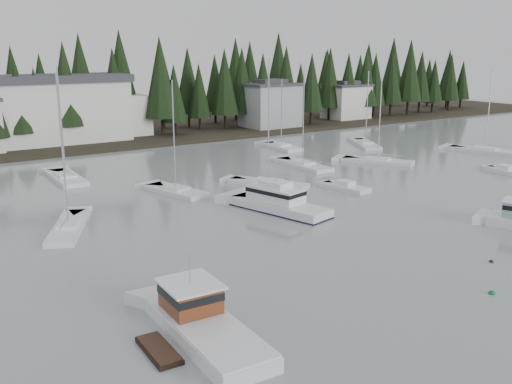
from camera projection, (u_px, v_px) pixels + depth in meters
The scene contains 20 objects.
far_shore_land at pixel (59, 132), 108.82m from camera, with size 240.00×54.00×1.00m, color black.
conifer_treeline at pixel (76, 139), 99.98m from camera, with size 200.00×22.00×20.00m, color black, non-canonical shape.
house_east_a at pixel (270, 104), 111.88m from camera, with size 10.60×8.48×9.25m.
house_east_b at pixel (346, 101), 125.54m from camera, with size 9.54×7.42×8.25m.
harbor_inn at pixel (63, 109), 94.03m from camera, with size 29.50×11.50×10.90m.
lobster_boat_brown at pixel (201, 326), 31.28m from camera, with size 5.44×10.19×4.96m.
cabin_cruiser_center at pixel (278, 204), 55.54m from camera, with size 5.75×11.07×4.55m.
sailboat_0 at pixel (281, 148), 91.04m from camera, with size 3.36×8.47×11.49m.
sailboat_3 at pixel (69, 229), 49.87m from camera, with size 6.40×9.90×14.02m.
sailboat_4 at pixel (365, 145), 93.61m from camera, with size 7.23×10.02×12.57m.
sailboat_5 at pixel (485, 152), 87.49m from camera, with size 5.85×11.02×13.09m.
sailboat_6 at pixel (66, 179), 69.09m from camera, with size 3.32×9.99×13.97m.
sailboat_7 at pixel (176, 193), 62.57m from camera, with size 4.69×8.74×12.80m.
sailboat_9 at pixel (268, 185), 66.16m from camera, with size 6.79×9.49×14.96m.
sailboat_10 at pixel (378, 162), 79.36m from camera, with size 7.37×9.87×12.68m.
sailboat_11 at pixel (302, 166), 76.84m from camera, with size 3.18×9.96×14.00m.
runabout_1 at pixel (345, 188), 64.21m from camera, with size 3.13×6.07×1.42m.
runabout_2 at pixel (506, 172), 72.72m from camera, with size 2.79×5.75×1.42m.
mooring_buoy_green at pixel (492, 294), 36.82m from camera, with size 0.45×0.45×0.45m, color #145933.
mooring_buoy_dark at pixel (491, 262), 42.31m from camera, with size 0.35×0.35×0.35m, color black.
Camera 1 is at (-29.33, -13.90, 15.33)m, focal length 40.00 mm.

